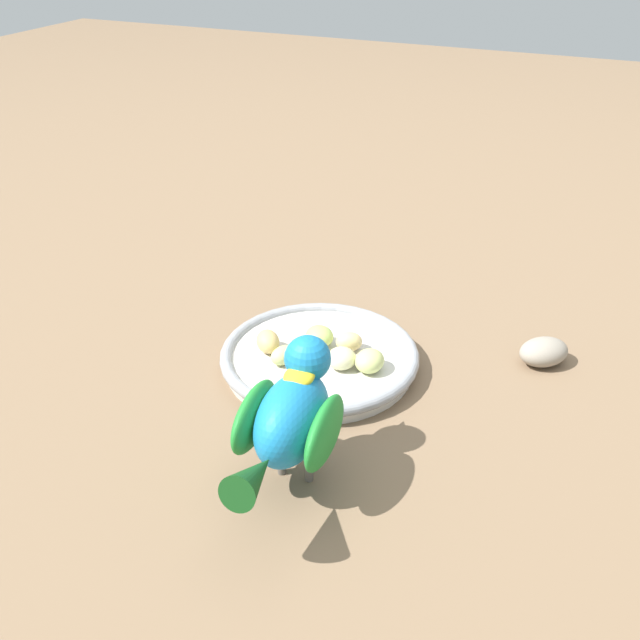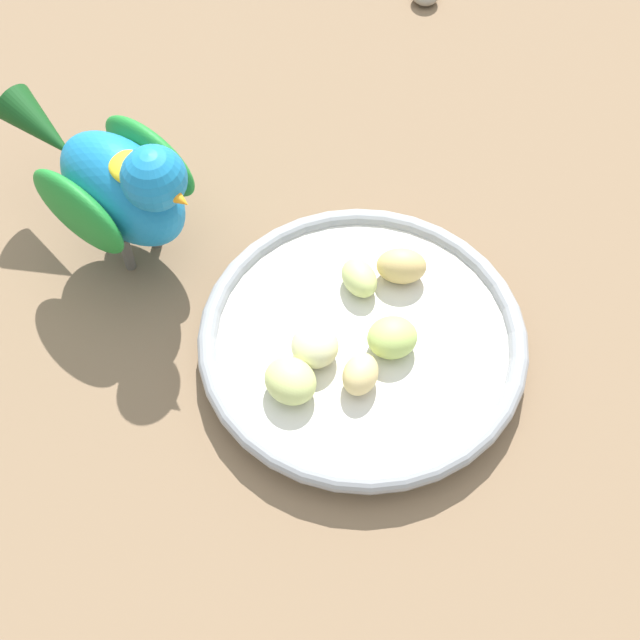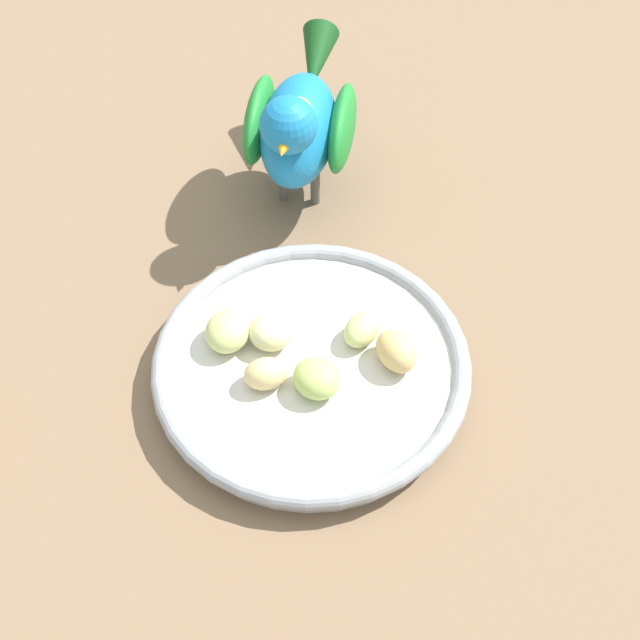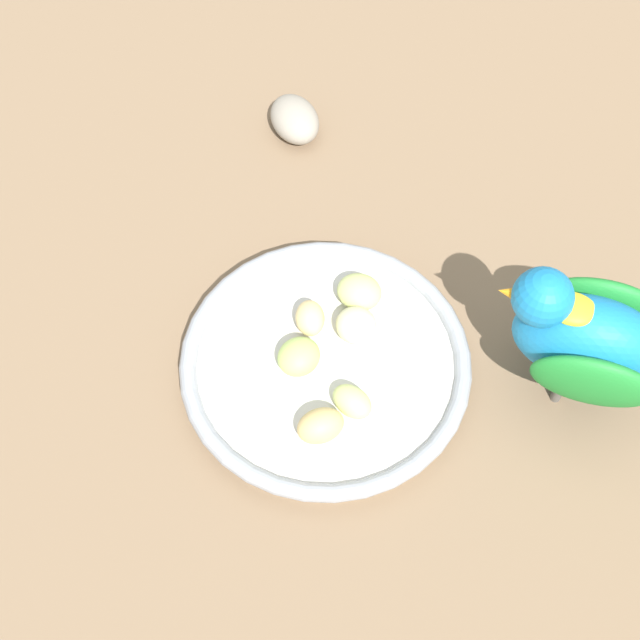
% 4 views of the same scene
% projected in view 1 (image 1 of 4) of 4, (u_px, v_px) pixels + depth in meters
% --- Properties ---
extents(ground_plane, '(4.00, 4.00, 0.00)m').
position_uv_depth(ground_plane, '(344.00, 369.00, 0.87)').
color(ground_plane, '#7A6047').
extents(feeding_bowl, '(0.23, 0.23, 0.03)m').
position_uv_depth(feeding_bowl, '(320.00, 358.00, 0.87)').
color(feeding_bowl, beige).
rests_on(feeding_bowl, ground_plane).
extents(apple_piece_0, '(0.05, 0.04, 0.03)m').
position_uv_depth(apple_piece_0, '(268.00, 341.00, 0.87)').
color(apple_piece_0, tan).
rests_on(apple_piece_0, feeding_bowl).
extents(apple_piece_1, '(0.04, 0.03, 0.02)m').
position_uv_depth(apple_piece_1, '(284.00, 355.00, 0.85)').
color(apple_piece_1, '#C6D17A').
rests_on(apple_piece_1, feeding_bowl).
extents(apple_piece_2, '(0.04, 0.05, 0.02)m').
position_uv_depth(apple_piece_2, '(319.00, 336.00, 0.88)').
color(apple_piece_2, '#B2CC66').
rests_on(apple_piece_2, feeding_bowl).
extents(apple_piece_3, '(0.05, 0.04, 0.02)m').
position_uv_depth(apple_piece_3, '(341.00, 358.00, 0.84)').
color(apple_piece_3, beige).
rests_on(apple_piece_3, feeding_bowl).
extents(apple_piece_4, '(0.03, 0.04, 0.02)m').
position_uv_depth(apple_piece_4, '(346.00, 341.00, 0.87)').
color(apple_piece_4, '#E5C67F').
rests_on(apple_piece_4, feeding_bowl).
extents(apple_piece_5, '(0.04, 0.03, 0.02)m').
position_uv_depth(apple_piece_5, '(370.00, 361.00, 0.83)').
color(apple_piece_5, '#C6D17A').
rests_on(apple_piece_5, feeding_bowl).
extents(parrot, '(0.19, 0.09, 0.14)m').
position_uv_depth(parrot, '(291.00, 417.00, 0.67)').
color(parrot, '#59544C').
rests_on(parrot, ground_plane).
extents(rock_large, '(0.07, 0.07, 0.03)m').
position_uv_depth(rock_large, '(544.00, 352.00, 0.87)').
color(rock_large, gray).
rests_on(rock_large, ground_plane).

